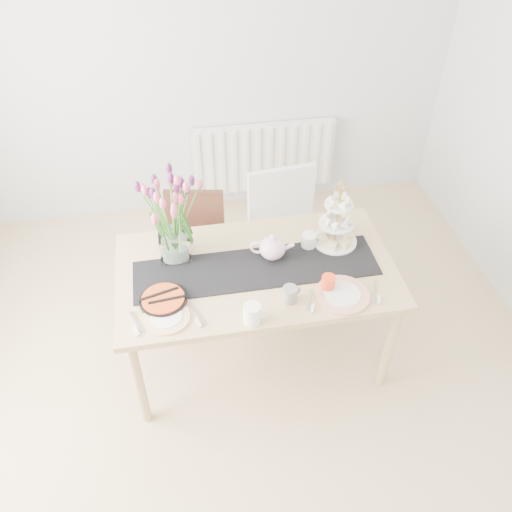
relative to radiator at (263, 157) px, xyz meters
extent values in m
plane|color=tan|center=(-0.50, -2.19, -0.45)|extent=(4.50, 4.50, 0.00)
plane|color=silver|center=(-0.50, 0.06, 0.85)|extent=(4.00, 0.00, 4.00)
cube|color=white|center=(0.00, 0.00, 0.00)|extent=(1.20, 0.08, 0.60)
cube|color=tan|center=(-0.36, -1.67, 0.28)|extent=(1.60, 0.90, 0.04)
cylinder|color=tan|center=(-1.09, -2.05, -0.09)|extent=(0.06, 0.06, 0.71)
cylinder|color=tan|center=(0.37, -2.05, -0.09)|extent=(0.06, 0.06, 0.71)
cylinder|color=tan|center=(-1.09, -1.29, -0.09)|extent=(0.06, 0.06, 0.71)
cylinder|color=tan|center=(0.37, -1.29, -0.09)|extent=(0.06, 0.06, 0.71)
cube|color=#371B14|center=(-0.69, -1.09, -0.04)|extent=(0.47, 0.47, 0.04)
cube|color=#371B14|center=(-0.65, -0.91, 0.17)|extent=(0.40, 0.11, 0.38)
cylinder|color=#371B14|center=(-0.90, -1.23, -0.26)|extent=(0.04, 0.04, 0.39)
cylinder|color=#371B14|center=(-0.54, -1.30, -0.26)|extent=(0.04, 0.04, 0.39)
cylinder|color=#371B14|center=(-0.83, -0.88, -0.26)|extent=(0.04, 0.04, 0.39)
cylinder|color=#371B14|center=(-0.48, -0.95, -0.26)|extent=(0.04, 0.04, 0.39)
cube|color=white|center=(-0.04, -1.17, 0.03)|extent=(0.51, 0.51, 0.04)
cube|color=white|center=(-0.06, -0.96, 0.27)|extent=(0.47, 0.09, 0.45)
cylinder|color=white|center=(-0.20, -1.37, -0.22)|extent=(0.04, 0.04, 0.46)
cylinder|color=white|center=(0.16, -1.34, -0.22)|extent=(0.04, 0.04, 0.46)
cylinder|color=white|center=(-0.24, -1.01, -0.22)|extent=(0.04, 0.04, 0.46)
cylinder|color=white|center=(0.12, -0.98, -0.22)|extent=(0.04, 0.04, 0.46)
cube|color=black|center=(-0.36, -1.67, 0.30)|extent=(1.40, 0.35, 0.01)
cube|color=silver|center=(-0.81, -1.48, 0.39)|extent=(0.17, 0.17, 0.17)
cylinder|color=gold|center=(0.15, -1.52, 0.50)|extent=(0.01, 0.01, 0.39)
cylinder|color=white|center=(0.15, -1.52, 0.31)|extent=(0.27, 0.27, 0.01)
cylinder|color=white|center=(0.15, -1.52, 0.45)|extent=(0.21, 0.21, 0.01)
cylinder|color=white|center=(0.15, -1.52, 0.58)|extent=(0.17, 0.17, 0.01)
cylinder|color=white|center=(-0.02, -1.53, 0.34)|extent=(0.11, 0.11, 0.09)
cylinder|color=black|center=(-0.90, -1.84, 0.31)|extent=(0.26, 0.26, 0.02)
cylinder|color=#E44D20|center=(-0.90, -1.84, 0.33)|extent=(0.23, 0.23, 0.01)
cylinder|color=gray|center=(-0.23, -1.95, 0.35)|extent=(0.10, 0.10, 0.09)
cylinder|color=white|center=(-0.45, -2.06, 0.36)|extent=(0.11, 0.11, 0.11)
cylinder|color=#FF471C|center=(0.00, -1.90, 0.35)|extent=(0.10, 0.10, 0.09)
cylinder|color=white|center=(-0.89, -1.96, 0.31)|extent=(0.32, 0.32, 0.01)
cylinder|color=silver|center=(0.06, -1.96, 0.31)|extent=(0.39, 0.39, 0.02)
camera|label=1|loc=(-0.76, -3.91, 2.43)|focal=38.00mm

